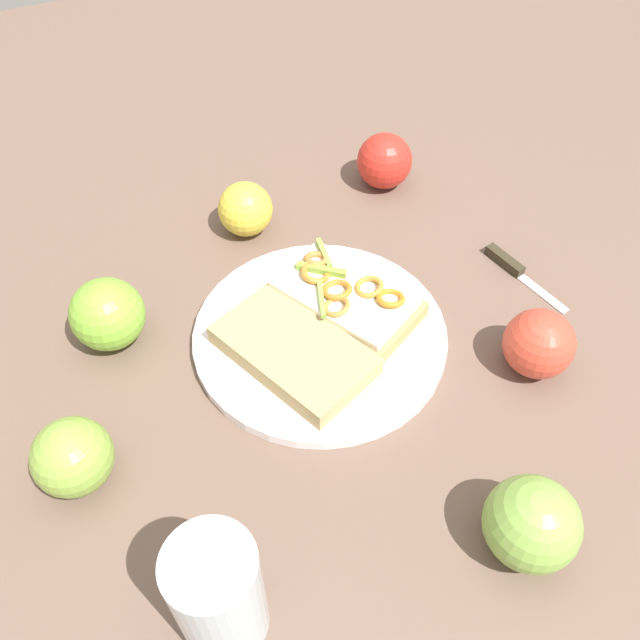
{
  "coord_description": "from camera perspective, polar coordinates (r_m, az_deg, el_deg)",
  "views": [
    {
      "loc": [
        -0.43,
        0.19,
        0.58
      ],
      "look_at": [
        0.0,
        0.0,
        0.03
      ],
      "focal_mm": 37.33,
      "sensor_mm": 36.0,
      "label": 1
    }
  ],
  "objects": [
    {
      "name": "ground_plane",
      "position": [
        0.75,
        0.0,
        -1.63
      ],
      "size": [
        2.0,
        2.0,
        0.0
      ],
      "primitive_type": "plane",
      "color": "brown",
      "rests_on": "ground"
    },
    {
      "name": "plate",
      "position": [
        0.75,
        0.0,
        -1.32
      ],
      "size": [
        0.28,
        0.28,
        0.01
      ],
      "primitive_type": "cylinder",
      "color": "white",
      "rests_on": "ground_plane"
    },
    {
      "name": "sandwich",
      "position": [
        0.76,
        2.08,
        1.93
      ],
      "size": [
        0.19,
        0.16,
        0.04
      ],
      "rotation": [
        0.0,
        0.0,
        3.63
      ],
      "color": "tan",
      "rests_on": "plate"
    },
    {
      "name": "bread_slice_side",
      "position": [
        0.71,
        -2.26,
        -2.6
      ],
      "size": [
        0.19,
        0.16,
        0.02
      ],
      "primitive_type": "cube",
      "rotation": [
        0.0,
        0.0,
        3.54
      ],
      "color": "tan",
      "rests_on": "plate"
    },
    {
      "name": "apple_0",
      "position": [
        0.76,
        -17.75,
        0.47
      ],
      "size": [
        0.11,
        0.11,
        0.08
      ],
      "primitive_type": "sphere",
      "rotation": [
        0.0,
        0.0,
        5.45
      ],
      "color": "#7AB936",
      "rests_on": "ground_plane"
    },
    {
      "name": "apple_1",
      "position": [
        0.62,
        17.67,
        -16.3
      ],
      "size": [
        0.12,
        0.12,
        0.08
      ],
      "primitive_type": "sphere",
      "rotation": [
        0.0,
        0.0,
        5.65
      ],
      "color": "#7BA945",
      "rests_on": "ground_plane"
    },
    {
      "name": "apple_2",
      "position": [
        0.74,
        18.25,
        -1.94
      ],
      "size": [
        0.09,
        0.09,
        0.08
      ],
      "primitive_type": "sphere",
      "rotation": [
        0.0,
        0.0,
        5.02
      ],
      "color": "#CC4230",
      "rests_on": "ground_plane"
    },
    {
      "name": "apple_3",
      "position": [
        0.94,
        5.54,
        13.41
      ],
      "size": [
        0.08,
        0.08,
        0.08
      ],
      "primitive_type": "sphere",
      "rotation": [
        0.0,
        0.0,
        1.66
      ],
      "color": "red",
      "rests_on": "ground_plane"
    },
    {
      "name": "apple_4",
      "position": [
        0.86,
        -6.41,
        9.43
      ],
      "size": [
        0.08,
        0.08,
        0.07
      ],
      "primitive_type": "sphere",
      "rotation": [
        0.0,
        0.0,
        4.88
      ],
      "color": "gold",
      "rests_on": "ground_plane"
    },
    {
      "name": "apple_5",
      "position": [
        0.67,
        -20.45,
        -10.94
      ],
      "size": [
        0.1,
        0.1,
        0.08
      ],
      "primitive_type": "sphere",
      "rotation": [
        0.0,
        0.0,
        2.71
      ],
      "color": "#80A73F",
      "rests_on": "ground_plane"
    },
    {
      "name": "drinking_glass",
      "position": [
        0.55,
        -8.71,
        -22.22
      ],
      "size": [
        0.07,
        0.07,
        0.13
      ],
      "primitive_type": "cylinder",
      "color": "silver",
      "rests_on": "ground_plane"
    },
    {
      "name": "knife",
      "position": [
        0.86,
        16.34,
        4.22
      ],
      "size": [
        0.13,
        0.04,
        0.01
      ],
      "rotation": [
        0.0,
        0.0,
        3.34
      ],
      "color": "silver",
      "rests_on": "ground_plane"
    }
  ]
}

